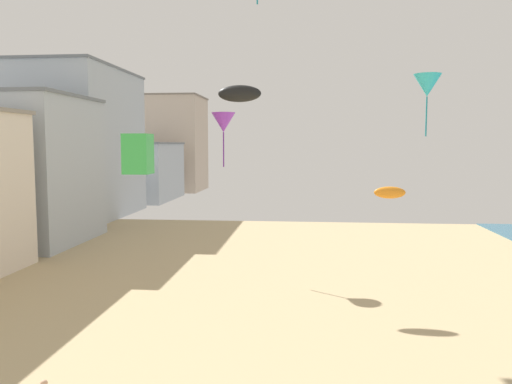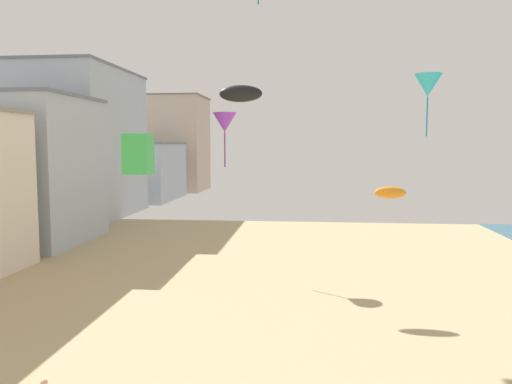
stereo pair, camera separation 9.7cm
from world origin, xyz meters
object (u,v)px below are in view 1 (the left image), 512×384
kite_cyan_delta (427,85)px  kite_green_box_2 (138,154)px  kite_purple_delta (223,123)px  kite_orange_parafoil (390,193)px  kite_black_parafoil (240,94)px

kite_cyan_delta → kite_green_box_2: bearing=-166.8°
kite_green_box_2 → kite_purple_delta: bearing=87.9°
kite_orange_parafoil → kite_green_box_2: bearing=-164.1°
kite_green_box_2 → kite_black_parafoil: bearing=79.9°
kite_black_parafoil → kite_cyan_delta: size_ratio=1.07×
kite_orange_parafoil → kite_cyan_delta: 4.80m
kite_black_parafoil → kite_purple_delta: (-1.71, 3.95, -1.68)m
kite_cyan_delta → kite_purple_delta: kite_cyan_delta is taller
kite_orange_parafoil → kite_purple_delta: size_ratio=0.34×
kite_purple_delta → kite_orange_parafoil: bearing=-55.9°
kite_black_parafoil → kite_purple_delta: kite_black_parafoil is taller
kite_purple_delta → kite_black_parafoil: bearing=-66.6°
kite_cyan_delta → kite_green_box_2: kite_cyan_delta is taller
kite_black_parafoil → kite_cyan_delta: 14.10m
kite_black_parafoil → kite_green_box_2: 13.94m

